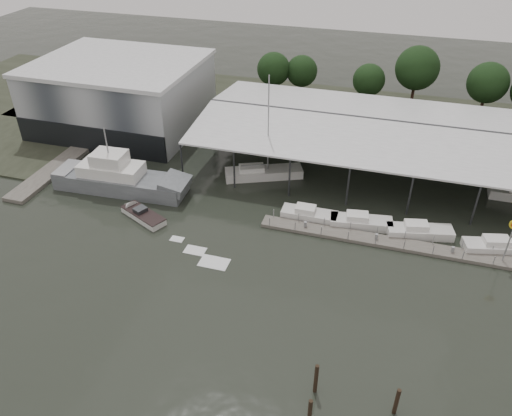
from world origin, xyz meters
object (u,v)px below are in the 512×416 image
(white_sailboat, at_px, (263,173))
(speedboat_underway, at_px, (140,214))
(grey_trawler, at_px, (121,179))
(shell_fuel_sign, at_px, (512,233))

(white_sailboat, bearing_deg, speedboat_underway, -154.69)
(white_sailboat, distance_m, speedboat_underway, 17.35)
(grey_trawler, relative_size, speedboat_underway, 1.07)
(grey_trawler, distance_m, white_sailboat, 18.45)
(white_sailboat, bearing_deg, shell_fuel_sign, -43.07)
(grey_trawler, relative_size, white_sailboat, 1.25)
(shell_fuel_sign, bearing_deg, grey_trawler, 177.69)
(grey_trawler, height_order, speedboat_underway, grey_trawler)
(white_sailboat, xyz_separation_m, speedboat_underway, (-11.34, -13.13, -0.26))
(shell_fuel_sign, distance_m, speedboat_underway, 40.61)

